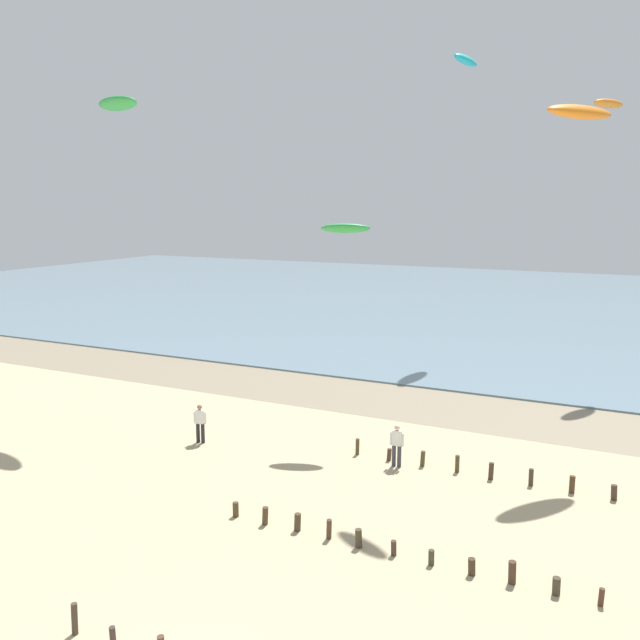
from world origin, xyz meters
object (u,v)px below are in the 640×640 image
kite_aloft_5 (608,104)px  person_left_flank (200,422)px  kite_aloft_1 (466,60)px  person_right_flank (397,444)px  kite_aloft_10 (117,104)px  kite_aloft_9 (345,228)px  kite_aloft_0 (580,112)px

kite_aloft_5 → person_left_flank: bearing=-10.9°
person_left_flank → kite_aloft_1: 31.33m
person_left_flank → person_right_flank: same height
person_left_flank → person_right_flank: (8.52, 1.20, 0.00)m
kite_aloft_5 → kite_aloft_10: kite_aloft_5 is taller
kite_aloft_1 → kite_aloft_9: size_ratio=1.63×
person_left_flank → kite_aloft_1: (4.74, 24.56, 18.86)m
kite_aloft_1 → kite_aloft_9: kite_aloft_1 is taller
person_right_flank → kite_aloft_1: (-3.78, 23.36, 18.86)m
person_right_flank → kite_aloft_5: 24.40m
kite_aloft_1 → kite_aloft_5: size_ratio=1.26×
kite_aloft_10 → kite_aloft_9: bearing=-157.0°
person_left_flank → kite_aloft_1: size_ratio=0.49×
kite_aloft_1 → kite_aloft_0: bearing=33.2°
person_right_flank → kite_aloft_10: kite_aloft_10 is taller
person_left_flank → kite_aloft_9: size_ratio=0.79×
person_left_flank → kite_aloft_5: size_ratio=0.61×
person_right_flank → kite_aloft_5: kite_aloft_5 is taller
person_left_flank → kite_aloft_10: kite_aloft_10 is taller
person_right_flank → kite_aloft_1: bearing=99.2°
kite_aloft_5 → kite_aloft_9: 19.20m
kite_aloft_1 → kite_aloft_10: size_ratio=1.21×
kite_aloft_1 → kite_aloft_10: bearing=-20.8°
kite_aloft_0 → kite_aloft_5: kite_aloft_5 is taller
kite_aloft_10 → person_right_flank: bearing=-171.0°
kite_aloft_0 → kite_aloft_10: size_ratio=1.20×
kite_aloft_10 → kite_aloft_1: bearing=-101.7°
kite_aloft_0 → kite_aloft_9: 10.51m
person_left_flank → kite_aloft_9: bearing=40.9°
person_right_flank → kite_aloft_10: (-14.67, 1.46, 13.93)m
person_left_flank → kite_aloft_5: kite_aloft_5 is taller
kite_aloft_0 → kite_aloft_10: 20.56m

